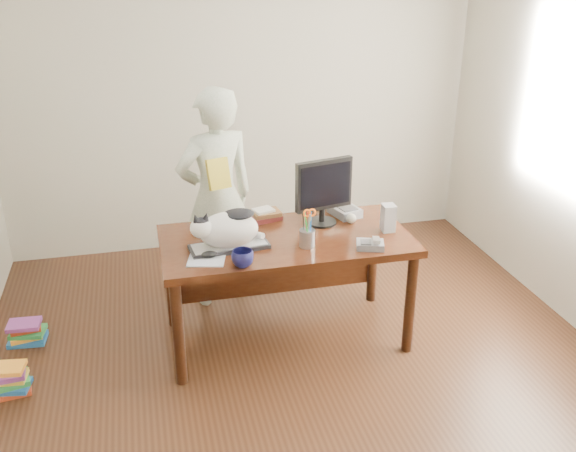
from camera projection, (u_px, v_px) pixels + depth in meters
The scene contains 18 objects.
room at pixel (313, 179), 3.33m from camera, with size 4.50×4.50×4.50m.
desk at pixel (283, 253), 4.24m from camera, with size 1.60×0.80×0.75m.
keyboard at pixel (229, 246), 3.95m from camera, with size 0.50×0.23×0.03m.
cat at pixel (226, 229), 3.89m from camera, with size 0.47×0.28×0.27m.
monitor at pixel (324, 188), 4.20m from camera, with size 0.40×0.23×0.45m.
pen_cup at pixel (307, 236), 3.96m from camera, with size 0.11×0.11×0.25m.
mousepad at pixel (207, 259), 3.81m from camera, with size 0.26×0.24×0.00m.
mouse at pixel (209, 254), 3.83m from camera, with size 0.11×0.08×0.04m.
coffee_mug at pixel (243, 258), 3.72m from camera, with size 0.13×0.13×0.10m, color #0E0E39.
phone at pixel (371, 244), 3.95m from camera, with size 0.19×0.17×0.08m.
speaker at pixel (388, 218), 4.17m from camera, with size 0.09×0.10×0.18m.
baseball at pixel (351, 218), 4.31m from camera, with size 0.07×0.07×0.07m.
book_stack at pixel (265, 215), 4.36m from camera, with size 0.24×0.20×0.08m.
calculator at pixel (345, 211), 4.44m from camera, with size 0.21×0.25×0.07m.
person at pixel (217, 198), 4.58m from camera, with size 0.59×0.39×1.61m, color white.
held_book at pixel (218, 174), 4.33m from camera, with size 0.17×0.13×0.21m.
book_pile_a at pixel (9, 380), 3.82m from camera, with size 0.27×0.22×0.18m.
book_pile_b at pixel (26, 332), 4.32m from camera, with size 0.26×0.20×0.15m.
Camera 1 is at (-0.86, -3.03, 2.46)m, focal length 40.00 mm.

